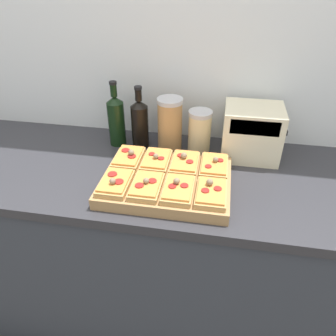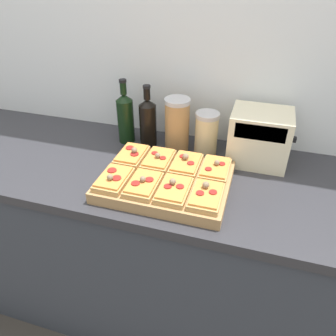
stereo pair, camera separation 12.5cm
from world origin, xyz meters
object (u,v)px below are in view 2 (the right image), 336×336
Objects in this scene: olive_oil_bottle at (125,117)px; toaster_oven at (259,137)px; cutting_board at (166,181)px; wine_bottle at (148,121)px; grain_jar_short at (206,133)px; grain_jar_tall at (177,124)px.

toaster_oven is (0.60, -0.00, -0.01)m from olive_oil_bottle.
cutting_board is 1.69× the size of wine_bottle.
grain_jar_short is 0.22m from toaster_oven.
cutting_board is 0.35m from wine_bottle.
grain_jar_short is (0.38, 0.00, -0.03)m from olive_oil_bottle.
wine_bottle is 0.14m from grain_jar_tall.
grain_jar_tall is at bearing 0.00° from wine_bottle.
olive_oil_bottle reaches higher than cutting_board.
cutting_board is 0.42m from olive_oil_bottle.
cutting_board is 0.31m from grain_jar_tall.
toaster_oven is (0.49, -0.00, -0.00)m from wine_bottle.
olive_oil_bottle is 0.11m from wine_bottle.
grain_jar_short is at bearing 72.13° from cutting_board.
wine_bottle is at bearing -180.00° from grain_jar_short.
olive_oil_bottle reaches higher than wine_bottle.
olive_oil_bottle is at bearing 180.00° from grain_jar_tall.
olive_oil_bottle is 0.24m from grain_jar_tall.
wine_bottle is at bearing 120.76° from cutting_board.
grain_jar_short is at bearing 179.78° from toaster_oven.
toaster_oven is (0.32, 0.29, 0.09)m from cutting_board.
toaster_oven is (0.22, -0.00, 0.02)m from grain_jar_short.
grain_jar_tall reaches higher than grain_jar_short.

